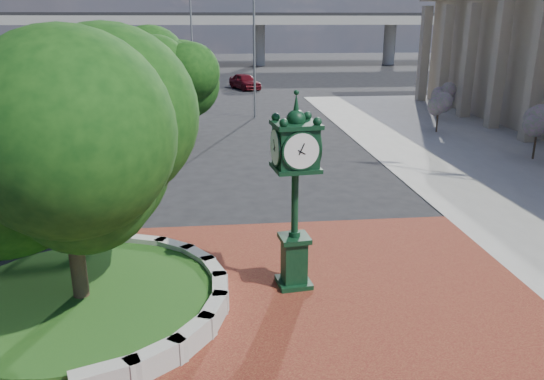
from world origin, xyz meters
The scene contains 14 objects.
ground centered at (0.00, 0.00, 0.00)m, with size 200.00×200.00×0.00m, color black.
plaza centered at (0.00, -1.00, 0.02)m, with size 12.00×12.00×0.04m, color maroon.
planter_wall centered at (-2.71, 0.00, 0.27)m, with size 2.96×6.77×0.54m.
grass_bed centered at (-5.00, 0.00, 0.20)m, with size 6.10×6.10×0.40m, color #124115.
overpass centered at (-0.22, 70.00, 6.54)m, with size 90.00×12.00×7.50m.
tree_planter centered at (-5.00, 0.00, 3.72)m, with size 5.20×5.20×6.33m.
tree_street centered at (-4.00, 18.00, 3.24)m, with size 4.40×4.40×5.45m.
post_clock centered at (0.09, 0.66, 2.69)m, with size 1.12×1.12×4.90m.
parked_car centered at (1.20, 41.35, 0.77)m, with size 1.82×4.52×1.54m, color #560C15.
street_lamp_near centered at (1.18, 25.50, 5.02)m, with size 1.92×0.44×8.56m.
street_lamp_far centered at (-3.47, 39.28, 5.41)m, with size 2.07×0.27×9.23m.
shrub_near centered at (13.58, 12.21, 1.59)m, with size 1.20×1.20×2.20m.
shrub_mid centered at (11.52, 19.02, 1.59)m, with size 1.20×1.20×2.20m.
shrub_far centered at (13.38, 23.36, 1.59)m, with size 1.20×1.20×2.20m.
Camera 1 is at (-1.77, -11.39, 6.49)m, focal length 35.00 mm.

